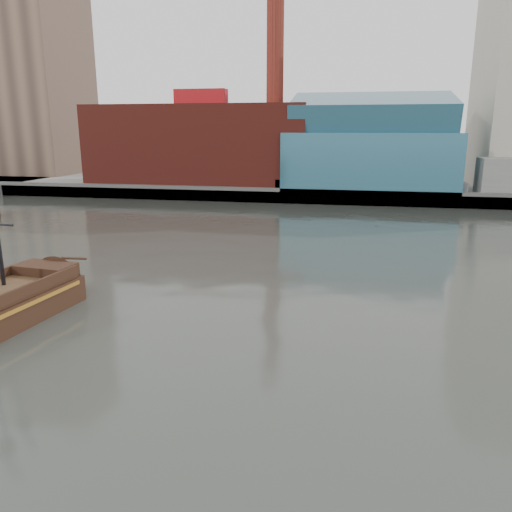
# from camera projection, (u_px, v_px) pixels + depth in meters

# --- Properties ---
(ground) EXTENTS (400.00, 400.00, 0.00)m
(ground) POSITION_uv_depth(u_px,v_px,m) (198.00, 366.00, 27.41)
(ground) COLOR #2A2D27
(ground) RESTS_ON ground
(promenade_far) EXTENTS (220.00, 60.00, 2.00)m
(promenade_far) POSITION_uv_depth(u_px,v_px,m) (321.00, 181.00, 114.55)
(promenade_far) COLOR slate
(promenade_far) RESTS_ON ground
(seawall) EXTENTS (220.00, 1.00, 2.60)m
(seawall) POSITION_uv_depth(u_px,v_px,m) (309.00, 196.00, 86.45)
(seawall) COLOR #4C4C49
(seawall) RESTS_ON ground
(skyline) EXTENTS (149.00, 45.00, 62.00)m
(skyline) POSITION_uv_depth(u_px,v_px,m) (348.00, 68.00, 100.65)
(skyline) COLOR brown
(skyline) RESTS_ON promenade_far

